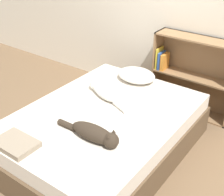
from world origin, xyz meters
name	(u,v)px	position (x,y,z in m)	size (l,w,h in m)	color
ground_plane	(104,151)	(0.00, 0.00, 0.00)	(8.00, 8.00, 0.00)	brown
wall_back	(177,4)	(0.00, 1.45, 1.25)	(8.00, 0.06, 2.50)	silver
bed	(103,133)	(0.00, 0.00, 0.23)	(1.46, 2.00, 0.47)	brown
pillow	(136,75)	(-0.12, 0.79, 0.54)	(0.45, 0.35, 0.14)	white
cat_light	(103,90)	(-0.21, 0.28, 0.53)	(0.62, 0.33, 0.17)	white
cat_dark	(95,134)	(0.21, -0.38, 0.54)	(0.65, 0.17, 0.16)	#33281E
bookshelf	(193,74)	(0.35, 1.32, 0.49)	(1.00, 0.26, 0.96)	#8E6B47
blanket_fold	(16,144)	(-0.27, -0.83, 0.50)	(0.36, 0.25, 0.05)	gray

